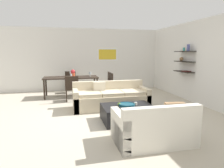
% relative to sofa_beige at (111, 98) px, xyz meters
% --- Properties ---
extents(ground_plane, '(18.00, 18.00, 0.00)m').
position_rel_sofa_beige_xyz_m(ground_plane, '(-0.13, -0.34, -0.29)').
color(ground_plane, '#BCB29E').
extents(back_wall_unit, '(8.40, 0.09, 2.70)m').
position_rel_sofa_beige_xyz_m(back_wall_unit, '(0.18, 3.19, 1.06)').
color(back_wall_unit, silver).
rests_on(back_wall_unit, ground).
extents(right_wall_shelf_unit, '(0.34, 8.20, 2.70)m').
position_rel_sofa_beige_xyz_m(right_wall_shelf_unit, '(2.90, 0.27, 1.06)').
color(right_wall_shelf_unit, silver).
rests_on(right_wall_shelf_unit, ground).
extents(sofa_beige, '(2.23, 0.90, 0.78)m').
position_rel_sofa_beige_xyz_m(sofa_beige, '(0.00, 0.00, 0.00)').
color(sofa_beige, beige).
rests_on(sofa_beige, ground).
extents(loveseat_white, '(1.40, 0.90, 0.78)m').
position_rel_sofa_beige_xyz_m(loveseat_white, '(0.26, -2.51, 0.00)').
color(loveseat_white, silver).
rests_on(loveseat_white, ground).
extents(coffee_table, '(1.23, 0.91, 0.38)m').
position_rel_sofa_beige_xyz_m(coffee_table, '(0.15, -1.26, -0.10)').
color(coffee_table, black).
rests_on(coffee_table, ground).
extents(decorative_bowl, '(0.39, 0.39, 0.06)m').
position_rel_sofa_beige_xyz_m(decorative_bowl, '(0.12, -1.27, 0.12)').
color(decorative_bowl, navy).
rests_on(decorative_bowl, coffee_table).
extents(candle_jar, '(0.07, 0.07, 0.07)m').
position_rel_sofa_beige_xyz_m(candle_jar, '(0.37, -1.22, 0.12)').
color(candle_jar, silver).
rests_on(candle_jar, coffee_table).
extents(apple_on_coffee_table, '(0.08, 0.08, 0.08)m').
position_rel_sofa_beige_xyz_m(apple_on_coffee_table, '(-0.05, -1.20, 0.13)').
color(apple_on_coffee_table, '#669E2D').
rests_on(apple_on_coffee_table, coffee_table).
extents(dining_table, '(2.01, 0.84, 0.75)m').
position_rel_sofa_beige_xyz_m(dining_table, '(-1.11, 1.91, 0.39)').
color(dining_table, black).
rests_on(dining_table, ground).
extents(dining_chair_right_far, '(0.44, 0.44, 0.88)m').
position_rel_sofa_beige_xyz_m(dining_chair_right_far, '(0.30, 2.10, 0.21)').
color(dining_chair_right_far, black).
rests_on(dining_chair_right_far, ground).
extents(dining_chair_head, '(0.44, 0.44, 0.88)m').
position_rel_sofa_beige_xyz_m(dining_chair_head, '(-1.11, 2.74, 0.21)').
color(dining_chair_head, black).
rests_on(dining_chair_head, ground).
extents(dining_chair_right_near, '(0.44, 0.44, 0.88)m').
position_rel_sofa_beige_xyz_m(dining_chair_right_near, '(0.30, 1.72, 0.21)').
color(dining_chair_right_near, black).
rests_on(dining_chair_right_near, ground).
extents(dining_chair_foot, '(0.44, 0.44, 0.88)m').
position_rel_sofa_beige_xyz_m(dining_chair_foot, '(-1.11, 1.08, 0.21)').
color(dining_chair_foot, black).
rests_on(dining_chair_foot, ground).
extents(wine_glass_foot, '(0.07, 0.07, 0.15)m').
position_rel_sofa_beige_xyz_m(wine_glass_foot, '(-1.11, 1.54, 0.56)').
color(wine_glass_foot, silver).
rests_on(wine_glass_foot, dining_table).
extents(wine_glass_head, '(0.08, 0.08, 0.18)m').
position_rel_sofa_beige_xyz_m(wine_glass_head, '(-1.11, 2.27, 0.59)').
color(wine_glass_head, silver).
rests_on(wine_glass_head, dining_table).
extents(wine_glass_right_far, '(0.07, 0.07, 0.16)m').
position_rel_sofa_beige_xyz_m(wine_glass_right_far, '(-0.38, 2.01, 0.57)').
color(wine_glass_right_far, silver).
rests_on(wine_glass_right_far, dining_table).
extents(wine_glass_right_near, '(0.07, 0.07, 0.18)m').
position_rel_sofa_beige_xyz_m(wine_glass_right_near, '(-0.38, 1.80, 0.58)').
color(wine_glass_right_near, silver).
rests_on(wine_glass_right_near, dining_table).
extents(centerpiece_vase, '(0.16, 0.16, 0.28)m').
position_rel_sofa_beige_xyz_m(centerpiece_vase, '(-1.03, 1.88, 0.60)').
color(centerpiece_vase, '#D85933').
rests_on(centerpiece_vase, dining_table).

